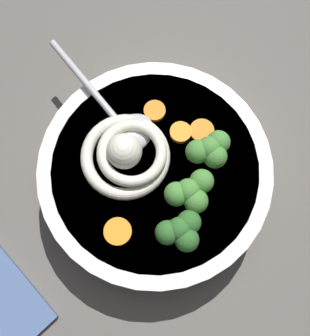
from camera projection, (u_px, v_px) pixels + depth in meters
table_slab at (187, 194)px, 55.01cm from camera, size 96.86×96.86×3.95cm
soup_bowl at (155, 175)px, 50.27cm from camera, size 26.36×26.36×6.34cm
noodle_pile at (127, 154)px, 46.33cm from camera, size 10.91×10.70×4.39cm
soup_spoon at (122, 126)px, 47.85cm from camera, size 6.15×17.31×1.60cm
broccoli_floret_front at (210, 150)px, 45.26cm from camera, size 5.06×4.36×4.00cm
broccoli_floret_rear at (180, 231)px, 42.97cm from camera, size 4.93×4.24×3.90cm
broccoli_floret_beside_noodles at (190, 193)px, 43.99cm from camera, size 5.05×4.35×4.00cm
carrot_slice_near_spoon at (120, 235)px, 45.01cm from camera, size 2.99×2.99×0.56cm
carrot_slice_extra_a at (202, 131)px, 48.23cm from camera, size 2.78×2.78×0.57cm
carrot_slice_right at (181, 132)px, 48.12cm from camera, size 2.45×2.45×0.69cm
carrot_slice_left at (155, 111)px, 48.87cm from camera, size 2.50×2.50×0.62cm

